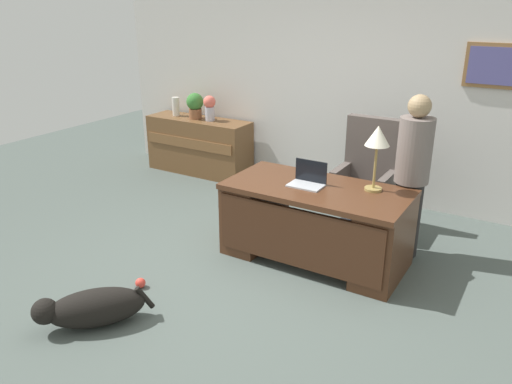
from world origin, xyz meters
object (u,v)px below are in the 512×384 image
(dog_lying, at_px, (91,308))
(laptop, at_px, (308,179))
(person_standing, at_px, (411,176))
(credenza, at_px, (199,146))
(dog_toy_ball, at_px, (140,283))
(desk, at_px, (315,222))
(potted_plant, at_px, (195,105))
(vase_with_flowers, at_px, (210,107))
(vase_empty, at_px, (176,107))
(desk_lamp, at_px, (377,140))
(armchair, at_px, (366,182))

(dog_lying, height_order, laptop, laptop)
(person_standing, xyz_separation_m, dog_lying, (-1.73, -2.43, -0.66))
(credenza, height_order, person_standing, person_standing)
(laptop, xyz_separation_m, dog_toy_ball, (-0.98, -1.29, -0.76))
(desk, xyz_separation_m, dog_lying, (-1.01, -1.85, -0.25))
(desk, relative_size, potted_plant, 4.74)
(desk, height_order, vase_with_flowers, vase_with_flowers)
(credenza, bearing_deg, vase_with_flowers, 0.38)
(laptop, distance_m, potted_plant, 2.93)
(credenza, height_order, vase_empty, vase_empty)
(dog_lying, relative_size, vase_empty, 2.82)
(credenza, bearing_deg, desk, -31.41)
(desk, bearing_deg, desk_lamp, 24.90)
(dog_lying, bearing_deg, laptop, 64.28)
(credenza, bearing_deg, dog_lying, -65.68)
(dog_toy_ball, bearing_deg, person_standing, 45.64)
(dog_lying, relative_size, vase_with_flowers, 2.17)
(person_standing, bearing_deg, armchair, 143.77)
(armchair, bearing_deg, person_standing, -36.23)
(desk_lamp, bearing_deg, potted_plant, 156.38)
(credenza, relative_size, vase_empty, 5.81)
(vase_empty, relative_size, potted_plant, 0.74)
(person_standing, relative_size, vase_with_flowers, 4.57)
(person_standing, xyz_separation_m, vase_empty, (-3.67, 0.98, 0.11))
(person_standing, xyz_separation_m, dog_toy_ball, (-1.80, -1.84, -0.77))
(person_standing, height_order, dog_lying, person_standing)
(dog_lying, bearing_deg, potted_plant, 114.95)
(laptop, relative_size, vase_with_flowers, 0.92)
(armchair, bearing_deg, credenza, 168.22)
(armchair, height_order, dog_toy_ball, armchair)
(laptop, bearing_deg, desk, -19.84)
(desk, relative_size, armchair, 1.42)
(armchair, bearing_deg, potted_plant, 168.39)
(armchair, height_order, vase_with_flowers, armchair)
(laptop, bearing_deg, dog_toy_ball, -127.10)
(dog_toy_ball, bearing_deg, armchair, 61.52)
(dog_lying, relative_size, laptop, 2.35)
(dog_lying, relative_size, dog_toy_ball, 8.40)
(vase_empty, bearing_deg, credenza, -0.20)
(desk_lamp, bearing_deg, dog_lying, -125.57)
(dog_lying, bearing_deg, vase_empty, 119.61)
(vase_empty, xyz_separation_m, potted_plant, (0.35, 0.00, 0.06))
(credenza, bearing_deg, armchair, -11.78)
(laptop, relative_size, vase_empty, 1.20)
(vase_with_flowers, bearing_deg, dog_toy_ball, -65.76)
(dog_lying, height_order, dog_toy_ball, dog_lying)
(person_standing, relative_size, dog_lying, 2.11)
(credenza, distance_m, dog_toy_ball, 3.20)
(dog_lying, distance_m, potted_plant, 3.86)
(armchair, height_order, laptop, armchair)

